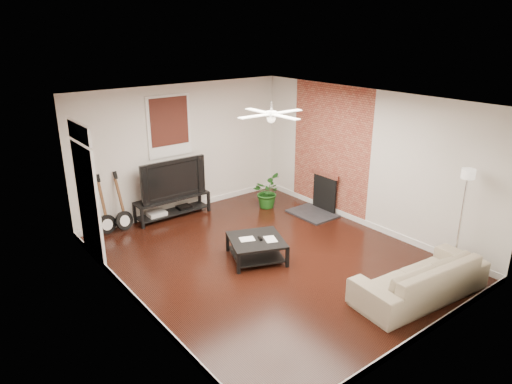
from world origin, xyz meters
TOP-DOWN VIEW (x-y plane):
  - room at (0.00, 0.00)m, footprint 5.01×6.01m
  - brick_accent at (2.49, 1.00)m, footprint 0.02×2.20m
  - fireplace at (2.20, 1.00)m, footprint 0.80×1.10m
  - window_back at (-0.30, 2.97)m, footprint 1.00×0.06m
  - door_left at (-2.46, 1.90)m, footprint 0.08×1.00m
  - tv_stand at (-0.44, 2.78)m, footprint 1.65×0.44m
  - tv at (-0.44, 2.80)m, footprint 1.47×0.19m
  - coffee_table at (-0.20, 0.14)m, footprint 1.20×1.20m
  - sofa at (1.03, -2.35)m, footprint 2.30×1.10m
  - floor_lamp at (2.20, -2.25)m, footprint 0.33×0.33m
  - potted_plant at (1.52, 1.99)m, footprint 0.88×0.89m
  - guitar_left at (-1.92, 2.75)m, footprint 0.42×0.32m
  - guitar_right at (-1.57, 2.72)m, footprint 0.44×0.35m
  - ceiling_fan at (0.00, 0.00)m, footprint 1.24×1.24m

SIDE VIEW (x-z plane):
  - coffee_table at x=-0.20m, z-range 0.00..0.39m
  - tv_stand at x=-0.44m, z-range 0.00..0.46m
  - sofa at x=1.03m, z-range 0.00..0.65m
  - potted_plant at x=1.52m, z-range 0.00..0.75m
  - fireplace at x=2.20m, z-range 0.00..0.92m
  - guitar_left at x=-1.92m, z-range 0.00..1.24m
  - guitar_right at x=-1.57m, z-range 0.00..1.24m
  - tv at x=-0.44m, z-range 0.46..1.31m
  - floor_lamp at x=2.20m, z-range 0.00..1.81m
  - door_left at x=-2.46m, z-range 0.00..2.50m
  - room at x=0.00m, z-range 0.00..2.80m
  - brick_accent at x=2.49m, z-range 0.00..2.80m
  - window_back at x=-0.30m, z-range 1.30..2.60m
  - ceiling_fan at x=0.00m, z-range 2.44..2.76m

